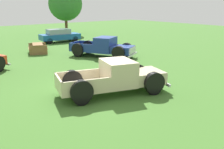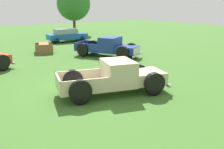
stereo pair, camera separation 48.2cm
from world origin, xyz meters
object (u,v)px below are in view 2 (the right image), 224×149
(pickup_truck_foreground, at_px, (119,78))
(oak_tree_center, at_px, (74,4))
(sedan_distant_a, at_px, (67,35))
(picnic_table, at_px, (44,47))
(pickup_truck_behind_right, at_px, (111,48))

(pickup_truck_foreground, distance_m, oak_tree_center, 24.30)
(sedan_distant_a, bearing_deg, pickup_truck_foreground, -108.99)
(sedan_distant_a, bearing_deg, oak_tree_center, 54.69)
(pickup_truck_foreground, xyz_separation_m, picnic_table, (1.15, 11.65, -0.23))
(sedan_distant_a, xyz_separation_m, oak_tree_center, (4.13, 5.83, 3.21))
(sedan_distant_a, relative_size, picnic_table, 1.96)
(sedan_distant_a, bearing_deg, pickup_truck_behind_right, -96.20)
(oak_tree_center, bearing_deg, picnic_table, -129.48)
(pickup_truck_foreground, bearing_deg, picnic_table, 84.37)
(pickup_truck_foreground, distance_m, pickup_truck_behind_right, 8.21)
(pickup_truck_behind_right, bearing_deg, picnic_table, 125.30)
(pickup_truck_behind_right, height_order, sedan_distant_a, pickup_truck_behind_right)
(pickup_truck_foreground, height_order, oak_tree_center, oak_tree_center)
(pickup_truck_foreground, height_order, pickup_truck_behind_right, pickup_truck_behind_right)
(picnic_table, height_order, oak_tree_center, oak_tree_center)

